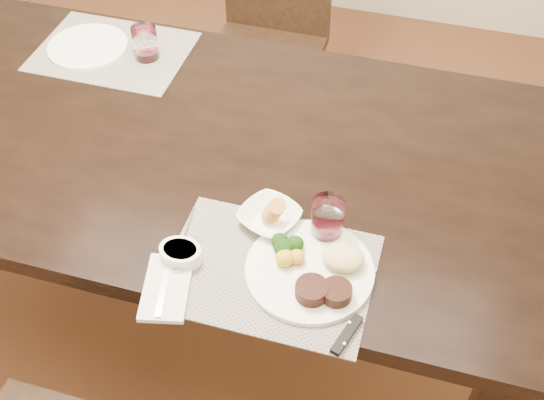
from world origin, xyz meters
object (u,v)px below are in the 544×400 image
(dinner_plate, at_px, (315,270))
(steak_knife, at_px, (350,323))
(far_plate, at_px, (88,47))
(chair_far, at_px, (270,30))
(cracker_bowl, at_px, (270,217))
(wine_glass_near, at_px, (327,221))

(dinner_plate, height_order, steak_knife, dinner_plate)
(steak_knife, height_order, far_plate, steak_knife)
(chair_far, distance_m, far_plate, 0.79)
(dinner_plate, distance_m, far_plate, 1.10)
(chair_far, bearing_deg, cracker_bowl, -73.75)
(chair_far, xyz_separation_m, wine_glass_near, (0.48, -1.16, 0.30))
(steak_knife, distance_m, far_plate, 1.24)
(wine_glass_near, bearing_deg, chair_far, 112.30)
(steak_knife, xyz_separation_m, far_plate, (-0.98, 0.76, 0.00))
(cracker_bowl, bearing_deg, dinner_plate, -40.86)
(chair_far, distance_m, steak_knife, 1.53)
(dinner_plate, relative_size, far_plate, 1.17)
(cracker_bowl, relative_size, far_plate, 0.73)
(dinner_plate, xyz_separation_m, wine_glass_near, (-0.00, 0.12, 0.03))
(cracker_bowl, bearing_deg, far_plate, 144.34)
(steak_knife, bearing_deg, dinner_plate, 150.09)
(chair_far, relative_size, far_plate, 3.66)
(chair_far, bearing_deg, wine_glass_near, -67.70)
(far_plate, bearing_deg, wine_glass_near, -31.18)
(steak_knife, bearing_deg, cracker_bowl, 153.60)
(chair_far, xyz_separation_m, cracker_bowl, (0.34, -1.16, 0.27))
(wine_glass_near, distance_m, far_plate, 1.03)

